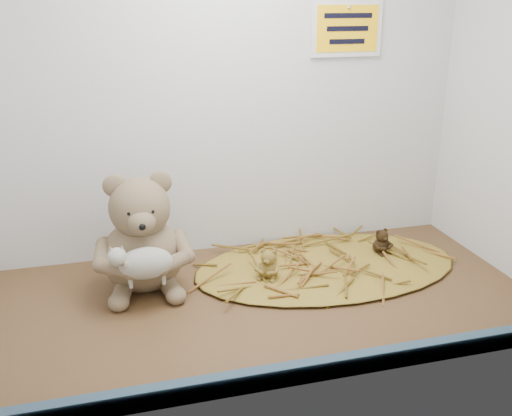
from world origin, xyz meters
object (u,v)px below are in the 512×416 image
object	(u,v)px
main_teddy	(141,232)
toy_lamb	(146,263)
mini_teddy_tan	(268,262)
mini_teddy_brown	(381,240)

from	to	relation	value
main_teddy	toy_lamb	distance (cm)	10.17
mini_teddy_tan	mini_teddy_brown	xyz separation A→B (cm)	(31.44, 5.79, -0.33)
toy_lamb	mini_teddy_tan	size ratio (longest dim) A/B	2.08
main_teddy	mini_teddy_brown	size ratio (longest dim) A/B	4.20
mini_teddy_brown	mini_teddy_tan	bearing A→B (deg)	176.01
mini_teddy_tan	toy_lamb	bearing A→B (deg)	-137.74
main_teddy	mini_teddy_brown	distance (cm)	60.08
main_teddy	toy_lamb	bearing A→B (deg)	-89.18
main_teddy	mini_teddy_brown	world-z (taller)	main_teddy
toy_lamb	mini_teddy_brown	xyz separation A→B (cm)	(59.39, 10.73, -5.84)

